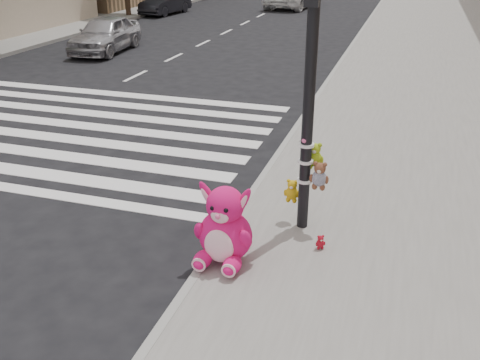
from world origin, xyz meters
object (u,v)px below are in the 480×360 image
at_px(signal_pole, 309,122).
at_px(red_teddy, 320,242).
at_px(pink_bunny, 225,230).
at_px(car_silver_far, 105,34).
at_px(car_dark_far, 165,3).

bearing_deg(signal_pole, red_teddy, -59.14).
relative_size(pink_bunny, car_silver_far, 0.28).
relative_size(red_teddy, car_silver_far, 0.05).
bearing_deg(pink_bunny, signal_pole, 58.05).
bearing_deg(pink_bunny, red_teddy, 31.11).
height_order(signal_pole, red_teddy, signal_pole).
relative_size(car_silver_far, car_dark_far, 1.05).
bearing_deg(car_silver_far, car_dark_far, 97.73).
bearing_deg(car_silver_far, signal_pole, -53.64).
xyz_separation_m(red_teddy, car_dark_far, (-12.77, 22.57, 0.38)).
bearing_deg(red_teddy, pink_bunny, -177.47).
bearing_deg(signal_pole, car_silver_far, 131.38).
distance_m(signal_pole, car_silver_far, 15.20).
bearing_deg(red_teddy, signal_pole, 93.68).
distance_m(pink_bunny, red_teddy, 1.39).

